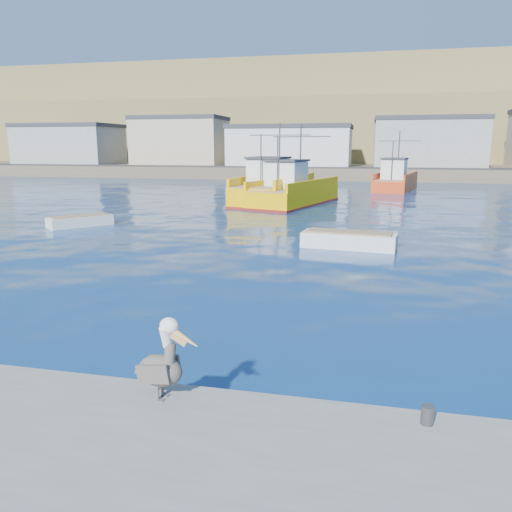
{
  "coord_description": "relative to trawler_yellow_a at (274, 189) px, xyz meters",
  "views": [
    {
      "loc": [
        1.96,
        -10.69,
        4.66
      ],
      "look_at": [
        -1.41,
        4.29,
        1.25
      ],
      "focal_mm": 35.0,
      "sensor_mm": 36.0,
      "label": 1
    }
  ],
  "objects": [
    {
      "name": "dock_bollards",
      "position": [
        6.36,
        -33.85,
        -0.42
      ],
      "size": [
        36.2,
        0.2,
        0.3
      ],
      "color": "#4C4C4C",
      "rests_on": "dock"
    },
    {
      "name": "trawler_yellow_b",
      "position": [
        1.86,
        -1.54,
        -0.07
      ],
      "size": [
        6.46,
        11.17,
        6.42
      ],
      "color": "#FFBB00",
      "rests_on": "ground"
    },
    {
      "name": "far_shore",
      "position": [
        5.77,
        78.76,
        7.91
      ],
      "size": [
        200.0,
        81.0,
        24.0
      ],
      "color": "brown",
      "rests_on": "ground"
    },
    {
      "name": "boat_orange",
      "position": [
        10.42,
        13.98,
        -0.02
      ],
      "size": [
        5.12,
        9.28,
        6.14
      ],
      "color": "red",
      "rests_on": "ground"
    },
    {
      "name": "skiff_mid",
      "position": [
        6.94,
        -17.96,
        -0.77
      ],
      "size": [
        4.45,
        2.04,
        0.93
      ],
      "color": "silver",
      "rests_on": "ground"
    },
    {
      "name": "skiff_left",
      "position": [
        -8.78,
        -15.0,
        -0.82
      ],
      "size": [
        3.24,
        3.63,
        0.79
      ],
      "color": "silver",
      "rests_on": "ground"
    },
    {
      "name": "ground",
      "position": [
        5.76,
        -30.45,
        -1.07
      ],
      "size": [
        260.0,
        260.0,
        0.0
      ],
      "primitive_type": "plane",
      "color": "#061A50",
      "rests_on": "ground"
    },
    {
      "name": "pelican",
      "position": [
        4.52,
        -33.98,
        0.05
      ],
      "size": [
        1.17,
        0.53,
        1.44
      ],
      "color": "#595451",
      "rests_on": "dock"
    },
    {
      "name": "trawler_yellow_a",
      "position": [
        0.0,
        0.0,
        0.0
      ],
      "size": [
        5.61,
        12.29,
        6.59
      ],
      "color": "#FFBB00",
      "rests_on": "ground"
    }
  ]
}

